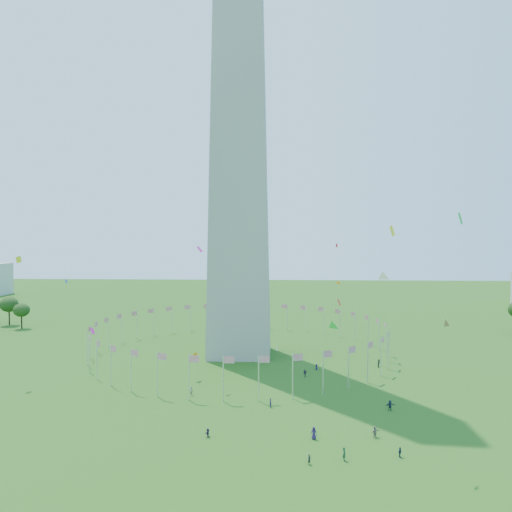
# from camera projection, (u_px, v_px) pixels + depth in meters

# --- Properties ---
(ground) EXTENTS (600.00, 600.00, 0.00)m
(ground) POSITION_uv_depth(u_px,v_px,m) (217.00, 420.00, 88.07)
(ground) COLOR #204D12
(ground) RESTS_ON ground
(washington_monument) EXTENTS (16.80, 16.80, 169.00)m
(washington_monument) POSITION_uv_depth(u_px,v_px,m) (239.00, 45.00, 135.03)
(washington_monument) COLOR #A5A092
(washington_monument) RESTS_ON ground
(flag_ring) EXTENTS (80.24, 80.24, 9.00)m
(flag_ring) POSITION_uv_depth(u_px,v_px,m) (240.00, 338.00, 137.82)
(flag_ring) COLOR silver
(flag_ring) RESTS_ON ground
(crowd) EXTENTS (96.61, 55.54, 1.99)m
(crowd) POSITION_uv_depth(u_px,v_px,m) (281.00, 414.00, 88.58)
(crowd) COLOR gray
(crowd) RESTS_ON ground
(kites_aloft) EXTENTS (117.20, 74.55, 31.91)m
(kites_aloft) POSITION_uv_depth(u_px,v_px,m) (277.00, 302.00, 107.45)
(kites_aloft) COLOR green
(kites_aloft) RESTS_ON ground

